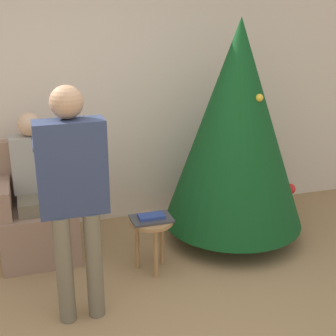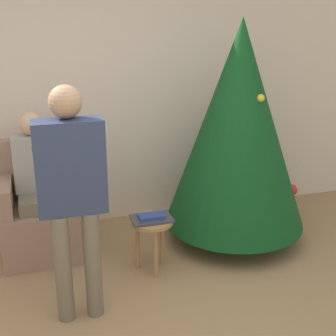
{
  "view_description": "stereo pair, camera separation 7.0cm",
  "coord_description": "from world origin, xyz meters",
  "px_view_note": "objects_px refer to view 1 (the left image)",
  "views": [
    {
      "loc": [
        -0.59,
        -2.32,
        2.14
      ],
      "look_at": [
        0.46,
        1.02,
        0.93
      ],
      "focal_mm": 50.0,
      "sensor_mm": 36.0,
      "label": 1
    },
    {
      "loc": [
        -0.52,
        -2.34,
        2.14
      ],
      "look_at": [
        0.46,
        1.02,
        0.93
      ],
      "focal_mm": 50.0,
      "sensor_mm": 36.0,
      "label": 2
    }
  ],
  "objects_px": {
    "side_stool": "(152,229)",
    "christmas_tree": "(236,126)",
    "person_standing": "(73,185)",
    "armchair": "(38,215)",
    "person_seated": "(35,180)"
  },
  "relations": [
    {
      "from": "side_stool",
      "to": "christmas_tree",
      "type": "bearing_deg",
      "value": 21.36
    },
    {
      "from": "person_standing",
      "to": "armchair",
      "type": "bearing_deg",
      "value": 103.02
    },
    {
      "from": "armchair",
      "to": "side_stool",
      "type": "bearing_deg",
      "value": -33.48
    },
    {
      "from": "person_seated",
      "to": "side_stool",
      "type": "distance_m",
      "value": 1.11
    },
    {
      "from": "christmas_tree",
      "to": "person_seated",
      "type": "bearing_deg",
      "value": 173.4
    },
    {
      "from": "armchair",
      "to": "person_standing",
      "type": "height_order",
      "value": "person_standing"
    },
    {
      "from": "person_seated",
      "to": "person_standing",
      "type": "xyz_separation_m",
      "value": [
        0.23,
        -0.99,
        0.29
      ]
    },
    {
      "from": "person_seated",
      "to": "armchair",
      "type": "bearing_deg",
      "value": 90.0
    },
    {
      "from": "person_standing",
      "to": "side_stool",
      "type": "relative_size",
      "value": 3.58
    },
    {
      "from": "christmas_tree",
      "to": "person_seated",
      "type": "distance_m",
      "value": 1.86
    },
    {
      "from": "armchair",
      "to": "person_seated",
      "type": "bearing_deg",
      "value": -90.0
    },
    {
      "from": "christmas_tree",
      "to": "armchair",
      "type": "bearing_deg",
      "value": 172.59
    },
    {
      "from": "person_seated",
      "to": "side_stool",
      "type": "relative_size",
      "value": 2.77
    },
    {
      "from": "side_stool",
      "to": "armchair",
      "type": "bearing_deg",
      "value": 146.52
    },
    {
      "from": "side_stool",
      "to": "person_standing",
      "type": "bearing_deg",
      "value": -147.32
    }
  ]
}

